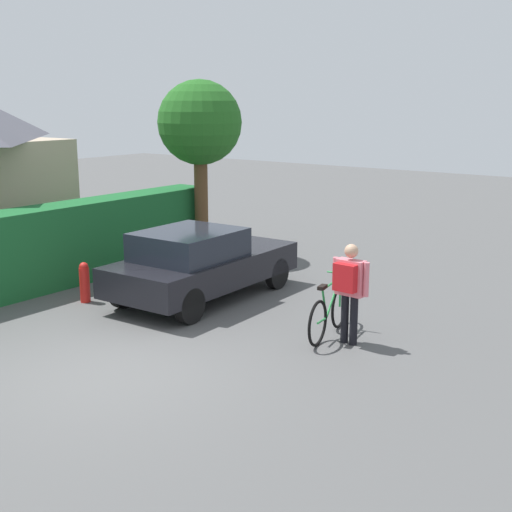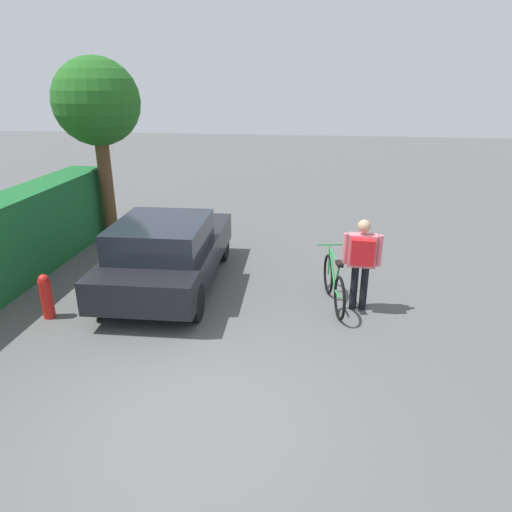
{
  "view_description": "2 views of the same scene",
  "coord_description": "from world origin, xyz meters",
  "px_view_note": "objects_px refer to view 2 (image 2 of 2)",
  "views": [
    {
      "loc": [
        -6.31,
        -7.41,
        3.95
      ],
      "look_at": [
        2.67,
        -0.73,
        1.38
      ],
      "focal_mm": 48.2,
      "sensor_mm": 36.0,
      "label": 1
    },
    {
      "loc": [
        -4.45,
        -1.38,
        3.93
      ],
      "look_at": [
        3.23,
        -0.37,
        0.92
      ],
      "focal_mm": 32.47,
      "sensor_mm": 36.0,
      "label": 2
    }
  ],
  "objects_px": {
    "tree_kerbside": "(97,105)",
    "fire_hydrant": "(46,296)",
    "bicycle": "(334,284)",
    "parked_car_near": "(168,251)",
    "person_rider": "(362,257)"
  },
  "relations": [
    {
      "from": "fire_hydrant",
      "to": "bicycle",
      "type": "bearing_deg",
      "value": -76.97
    },
    {
      "from": "person_rider",
      "to": "tree_kerbside",
      "type": "xyz_separation_m",
      "value": [
        3.45,
        6.17,
        2.29
      ]
    },
    {
      "from": "tree_kerbside",
      "to": "fire_hydrant",
      "type": "bearing_deg",
      "value": -169.77
    },
    {
      "from": "tree_kerbside",
      "to": "parked_car_near",
      "type": "bearing_deg",
      "value": -139.48
    },
    {
      "from": "parked_car_near",
      "to": "fire_hydrant",
      "type": "relative_size",
      "value": 5.25
    },
    {
      "from": "bicycle",
      "to": "fire_hydrant",
      "type": "bearing_deg",
      "value": 103.03
    },
    {
      "from": "parked_car_near",
      "to": "tree_kerbside",
      "type": "height_order",
      "value": "tree_kerbside"
    },
    {
      "from": "bicycle",
      "to": "fire_hydrant",
      "type": "xyz_separation_m",
      "value": [
        -1.14,
        4.92,
        -0.01
      ]
    },
    {
      "from": "parked_car_near",
      "to": "person_rider",
      "type": "height_order",
      "value": "person_rider"
    },
    {
      "from": "bicycle",
      "to": "parked_car_near",
      "type": "bearing_deg",
      "value": 83.16
    },
    {
      "from": "person_rider",
      "to": "parked_car_near",
      "type": "bearing_deg",
      "value": 81.88
    },
    {
      "from": "parked_car_near",
      "to": "bicycle",
      "type": "height_order",
      "value": "parked_car_near"
    },
    {
      "from": "bicycle",
      "to": "tree_kerbside",
      "type": "height_order",
      "value": "tree_kerbside"
    },
    {
      "from": "person_rider",
      "to": "tree_kerbside",
      "type": "height_order",
      "value": "tree_kerbside"
    },
    {
      "from": "parked_car_near",
      "to": "bicycle",
      "type": "distance_m",
      "value": 3.26
    }
  ]
}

